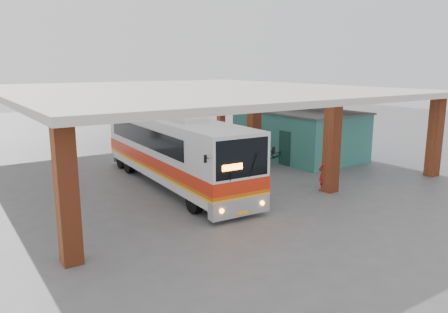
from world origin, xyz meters
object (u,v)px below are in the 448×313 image
Objects in this scene: coach_bus at (174,150)px; pedestrian at (324,173)px; motorcycle at (276,155)px; red_chair at (248,151)px.

pedestrian is at bearing -38.85° from coach_bus.
coach_bus is at bearing -48.61° from pedestrian.
motorcycle is 2.47× the size of red_chair.
pedestrian reaches higher than red_chair.
pedestrian is (-1.84, -5.61, 0.31)m from motorcycle.
motorcycle is at bearing -115.01° from pedestrian.
coach_bus is 7.46m from pedestrian.
motorcycle is 1.24× the size of pedestrian.
motorcycle is 5.91m from pedestrian.
motorcycle is (7.36, 0.68, -1.26)m from coach_bus.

